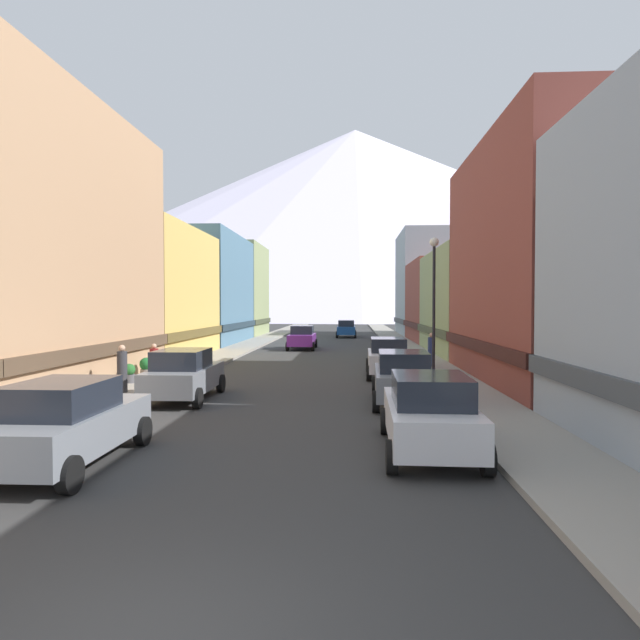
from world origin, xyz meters
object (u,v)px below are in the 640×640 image
car_left_0 (66,423)px  pedestrian_0 (122,370)px  pedestrian_2 (431,351)px  streetlamp_right (434,288)px  potted_plant_1 (129,373)px  car_driving_0 (346,329)px  car_right_1 (403,377)px  pedestrian_1 (154,363)px  car_right_2 (388,357)px  car_driving_1 (302,337)px  potted_plant_0 (146,367)px  car_right_0 (429,413)px  car_left_1 (184,374)px

car_left_0 → pedestrian_0: (-2.45, 8.38, 0.05)m
car_left_0 → pedestrian_2: bearing=60.3°
streetlamp_right → potted_plant_1: bearing=-179.0°
pedestrian_2 → streetlamp_right: size_ratio=0.30×
car_left_0 → car_driving_0: size_ratio=1.00×
car_left_0 → pedestrian_0: bearing=106.3°
car_right_1 → car_left_0: bearing=-135.4°
pedestrian_2 → pedestrian_1: bearing=-154.1°
car_right_1 → car_right_2: same height
car_driving_1 → potted_plant_0: size_ratio=5.15×
car_right_2 → pedestrian_2: bearing=51.5°
car_right_0 → pedestrian_2: (2.45, 16.24, 0.05)m
car_right_2 → car_driving_1: (-5.40, 15.22, 0.00)m
potted_plant_1 → pedestrian_0: size_ratio=0.45×
car_right_0 → car_driving_0: 43.87m
car_right_1 → potted_plant_0: (-10.80, 5.13, -0.31)m
car_left_1 → potted_plant_1: (-3.20, 2.99, -0.36)m
car_right_0 → streetlamp_right: bearing=80.8°
car_driving_0 → potted_plant_1: 35.49m
car_left_1 → potted_plant_1: bearing=137.0°
car_right_0 → car_right_2: (0.00, 13.16, 0.00)m
potted_plant_0 → pedestrian_2: bearing=20.8°
car_right_0 → car_driving_0: same height
pedestrian_2 → potted_plant_1: bearing=-152.6°
potted_plant_0 → car_driving_1: bearing=72.5°
car_driving_0 → potted_plant_0: 33.72m
car_right_2 → pedestrian_0: pedestrian_0 is taller
potted_plant_0 → car_right_0: bearing=-46.1°
potted_plant_0 → pedestrian_0: 4.32m
car_right_1 → streetlamp_right: size_ratio=0.76×
car_left_0 → car_right_0: bearing=10.5°
car_right_0 → car_right_2: size_ratio=1.00×
pedestrian_1 → pedestrian_2: (12.50, 6.08, 0.09)m
car_driving_1 → pedestrian_1: car_driving_1 is taller
pedestrian_0 → pedestrian_1: 3.20m
car_right_2 → pedestrian_0: (-10.05, -6.20, 0.05)m
car_right_0 → potted_plant_1: car_right_0 is taller
car_right_2 → car_left_1: bearing=-138.3°
car_right_1 → potted_plant_0: size_ratio=5.23×
pedestrian_0 → pedestrian_2: pedestrian_0 is taller
pedestrian_0 → streetlamp_right: streetlamp_right is taller
car_right_0 → car_right_2: bearing=90.0°
car_driving_0 → car_right_1: bearing=-86.7°
car_driving_0 → streetlamp_right: size_ratio=0.75×
car_left_1 → pedestrian_1: car_left_1 is taller
car_driving_1 → pedestrian_2: 14.46m
car_right_1 → potted_plant_1: size_ratio=5.74×
car_left_0 → car_right_2: 16.44m
streetlamp_right → car_left_0: bearing=-129.7°
car_left_1 → car_right_0: (7.60, -6.40, 0.00)m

